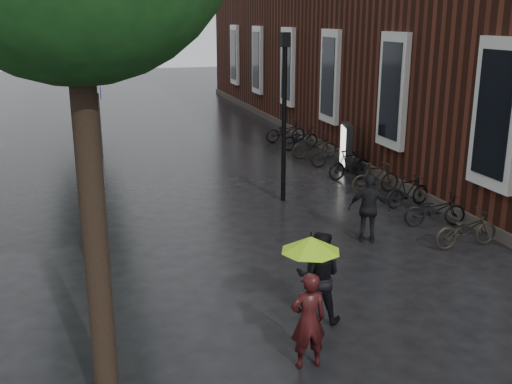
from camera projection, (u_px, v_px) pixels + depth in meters
name	position (u px, v px, depth m)	size (l,w,h in m)	color
brick_building	(400.00, 0.00, 27.58)	(10.20, 33.20, 12.00)	#38160F
person_burgundy	(308.00, 320.00, 9.09)	(0.57, 0.37, 1.56)	black
person_black	(319.00, 277.00, 10.50)	(0.81, 0.63, 1.67)	black
lime_umbrella	(311.00, 244.00, 9.53)	(0.98, 0.98, 1.45)	black
pedestrian_walking	(369.00, 209.00, 14.26)	(0.98, 0.41, 1.67)	black
parked_bicycles	(346.00, 163.00, 20.42)	(2.00, 13.63, 0.99)	black
ad_lightbox	(346.00, 147.00, 21.04)	(0.26, 1.10, 1.66)	black
lamp_post	(284.00, 101.00, 16.95)	(0.25, 0.25, 4.83)	black
cycle_sign	(100.00, 110.00, 23.27)	(0.14, 0.48, 2.66)	#262628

